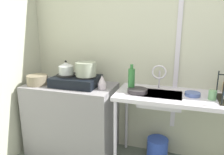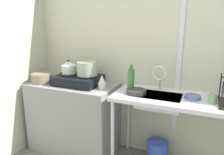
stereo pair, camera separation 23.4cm
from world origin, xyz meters
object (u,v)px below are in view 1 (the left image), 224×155
pot_on_right_burner (86,69)px  stove (76,81)px  percolator (102,82)px  pot_beside_stove (37,80)px  bottle_by_sink (131,79)px  pot_on_left_burner (66,68)px  sink_basin (160,99)px  bucket_on_floor (157,150)px  frying_pan (137,91)px  faucet (159,73)px  small_bowl_on_drainboard (193,94)px  cup_by_rack (212,95)px

pot_on_right_burner → stove: bearing=-180.0°
pot_on_right_burner → percolator: 0.25m
pot_beside_stove → bottle_by_sink: (1.10, 0.11, 0.07)m
pot_on_left_burner → sink_basin: 1.11m
pot_beside_stove → bucket_on_floor: bearing=8.2°
stove → bottle_by_sink: (0.65, -0.00, 0.07)m
stove → frying_pan: 0.73m
percolator → frying_pan: (0.39, -0.01, -0.05)m
faucet → bucket_on_floor: bearing=-31.7°
faucet → stove: bearing=-173.5°
sink_basin → bucket_on_floor: 0.66m
pot_beside_stove → faucet: faucet is taller
pot_on_right_burner → pot_beside_stove: size_ratio=0.98×
percolator → pot_on_right_burner: bearing=167.4°
pot_on_right_burner → bucket_on_floor: pot_on_right_burner is taller
frying_pan → pot_on_left_burner: bearing=176.2°
pot_on_left_burner → frying_pan: (0.85, -0.06, -0.17)m
stove → pot_on_left_burner: size_ratio=3.01×
percolator → bottle_by_sink: bearing=8.0°
stove → percolator: bearing=-8.0°
pot_on_left_burner → small_bowl_on_drainboard: size_ratio=1.15×
pot_beside_stove → faucet: 1.40m
small_bowl_on_drainboard → pot_on_right_burner: bearing=-179.5°
stove → bottle_by_sink: bottle_by_sink is taller
bucket_on_floor → pot_beside_stove: bearing=-171.8°
percolator → bottle_by_sink: size_ratio=0.54×
stove → small_bowl_on_drainboard: stove is taller
cup_by_rack → faucet: bearing=163.7°
stove → sink_basin: bearing=-0.9°
pot_on_right_burner → sink_basin: pot_on_right_burner is taller
stove → faucet: bearing=6.5°
stove → pot_on_left_burner: pot_on_left_burner is taller
pot_on_right_burner → small_bowl_on_drainboard: (1.15, 0.01, -0.18)m
pot_on_left_burner → cup_by_rack: pot_on_left_burner is taller
pot_beside_stove → percolator: bearing=4.8°
stove → percolator: (0.34, -0.05, 0.02)m
cup_by_rack → percolator: bearing=-179.9°
sink_basin → frying_pan: 0.25m
cup_by_rack → bucket_on_floor: cup_by_rack is taller
pot_on_left_burner → cup_by_rack: (1.57, -0.04, -0.15)m
faucet → bucket_on_floor: (0.03, -0.02, -0.90)m
faucet → cup_by_rack: (0.52, -0.15, -0.14)m
bucket_on_floor → bottle_by_sink: bearing=-163.2°
pot_on_right_burner → pot_beside_stove: bearing=-168.9°
bucket_on_floor → faucet: bearing=148.3°
pot_on_right_burner → bottle_by_sink: (0.53, -0.00, -0.08)m
cup_by_rack → small_bowl_on_drainboard: bearing=162.2°
bucket_on_floor → percolator: bearing=-167.6°
pot_on_right_burner → cup_by_rack: size_ratio=2.62×
bottle_by_sink → sink_basin: bearing=-2.4°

